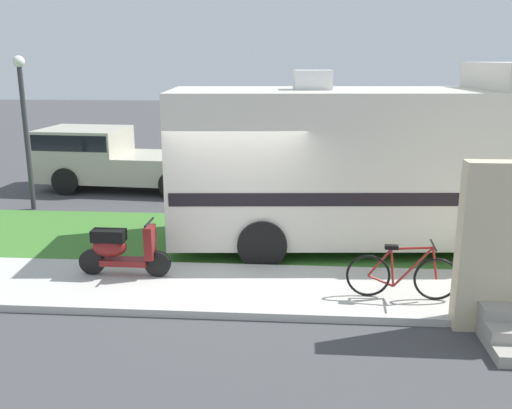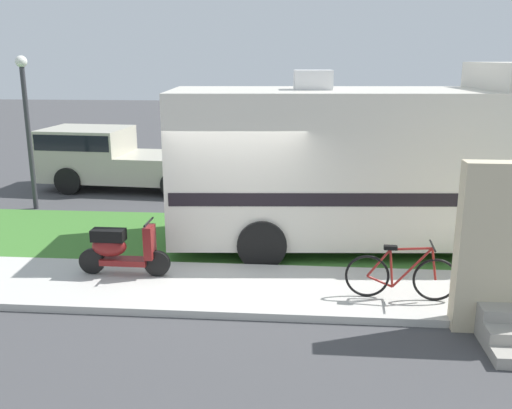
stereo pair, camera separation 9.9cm
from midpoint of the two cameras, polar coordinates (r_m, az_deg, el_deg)
ground_plane at (r=10.45m, az=-1.70°, el=-6.22°), size 80.00×80.00×0.00m
sidewalk at (r=9.33m, az=-2.54°, el=-8.50°), size 24.00×2.00×0.12m
grass_strip at (r=11.85m, az=-0.88°, el=-3.46°), size 24.00×3.40×0.08m
motorhome_rv at (r=11.31m, az=12.23°, el=4.16°), size 7.88×3.11×3.63m
scooter at (r=9.84m, az=-13.27°, el=-4.39°), size 1.58×0.50×0.97m
bicycle at (r=8.96m, az=14.76°, el=-6.94°), size 1.70×0.52×0.89m
pickup_truck_near at (r=16.87m, az=-13.83°, el=4.73°), size 5.25×2.39×1.74m
street_lamp_post at (r=14.95m, az=-21.96°, el=8.23°), size 0.28×0.28×3.76m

